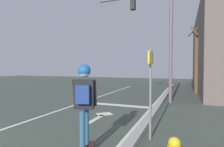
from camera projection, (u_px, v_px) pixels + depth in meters
name	position (u px, v px, depth m)	size (l,w,h in m)	color
lane_line_center	(66.00, 108.00, 7.89)	(0.12, 20.00, 0.01)	silver
lane_line_curbside	(145.00, 116.00, 6.62)	(0.12, 20.00, 0.01)	silver
stop_bar	(116.00, 105.00, 8.54)	(3.57, 0.40, 0.01)	silver
lane_arrow_stem	(94.00, 120.00, 6.08)	(0.16, 1.40, 0.01)	silver
lane_arrow_head	(104.00, 114.00, 6.87)	(0.56, 0.44, 0.01)	silver
curb_strip	(152.00, 114.00, 6.53)	(0.24, 24.00, 0.14)	#A59F9D
skater	(84.00, 95.00, 3.66)	(0.46, 0.63, 1.73)	#2A5676
traffic_signal_mast	(155.00, 26.00, 9.23)	(3.94, 0.34, 5.83)	#625462
street_sign_post	(150.00, 79.00, 4.38)	(0.06, 0.44, 2.24)	slate
roadside_tree	(197.00, 61.00, 12.47)	(1.08, 1.03, 4.94)	brown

